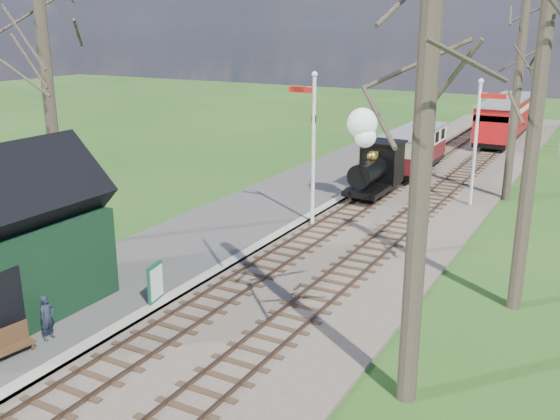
{
  "coord_description": "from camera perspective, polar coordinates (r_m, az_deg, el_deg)",
  "views": [
    {
      "loc": [
        9.87,
        -5.86,
        7.94
      ],
      "look_at": [
        -0.39,
        12.71,
        1.6
      ],
      "focal_mm": 40.0,
      "sensor_mm": 36.0,
      "label": 1
    }
  ],
  "objects": [
    {
      "name": "distant_hills",
      "position": [
        74.75,
        20.85,
        -3.35
      ],
      "size": [
        114.4,
        48.0,
        22.02
      ],
      "color": "#385B23",
      "rests_on": "ground"
    },
    {
      "name": "ballast_bed",
      "position": [
        30.2,
        11.42,
        1.15
      ],
      "size": [
        8.0,
        60.0,
        0.1
      ],
      "primitive_type": "cube",
      "color": "brown",
      "rests_on": "ground"
    },
    {
      "name": "track_near",
      "position": [
        30.58,
        9.11,
        1.56
      ],
      "size": [
        1.6,
        60.0,
        0.15
      ],
      "color": "brown",
      "rests_on": "ground"
    },
    {
      "name": "track_far",
      "position": [
        29.84,
        13.79,
        0.91
      ],
      "size": [
        1.6,
        60.0,
        0.15
      ],
      "color": "brown",
      "rests_on": "ground"
    },
    {
      "name": "platform",
      "position": [
        25.19,
        -4.77,
        -1.56
      ],
      "size": [
        5.0,
        44.0,
        0.2
      ],
      "primitive_type": "cube",
      "color": "#474442",
      "rests_on": "ground"
    },
    {
      "name": "coping_strip",
      "position": [
        24.05,
        -0.2,
        -2.38
      ],
      "size": [
        0.4,
        44.0,
        0.21
      ],
      "primitive_type": "cube",
      "color": "#B2AD9E",
      "rests_on": "ground"
    },
    {
      "name": "semaphore_near",
      "position": [
        24.69,
        2.95,
        6.54
      ],
      "size": [
        1.22,
        0.24,
        6.22
      ],
      "color": "silver",
      "rests_on": "ground"
    },
    {
      "name": "semaphore_far",
      "position": [
        28.77,
        17.66,
        6.68
      ],
      "size": [
        1.22,
        0.24,
        5.72
      ],
      "color": "silver",
      "rests_on": "ground"
    },
    {
      "name": "bare_trees",
      "position": [
        18.3,
        0.79,
        8.05
      ],
      "size": [
        15.51,
        22.39,
        12.0
      ],
      "color": "#382D23",
      "rests_on": "ground"
    },
    {
      "name": "fence_line",
      "position": [
        43.57,
        15.91,
        6.23
      ],
      "size": [
        12.6,
        0.08,
        1.0
      ],
      "color": "slate",
      "rests_on": "ground"
    },
    {
      "name": "locomotive",
      "position": [
        29.2,
        8.55,
        4.66
      ],
      "size": [
        1.71,
        3.98,
        4.26
      ],
      "color": "black",
      "rests_on": "ground"
    },
    {
      "name": "coach",
      "position": [
        34.94,
        12.06,
        5.56
      ],
      "size": [
        1.99,
        6.82,
        2.09
      ],
      "color": "black",
      "rests_on": "ground"
    },
    {
      "name": "red_carriage_a",
      "position": [
        44.12,
        19.31,
        7.5
      ],
      "size": [
        2.29,
        5.68,
        2.41
      ],
      "color": "black",
      "rests_on": "ground"
    },
    {
      "name": "red_carriage_b",
      "position": [
        49.5,
        20.46,
        8.29
      ],
      "size": [
        2.29,
        5.68,
        2.41
      ],
      "color": "black",
      "rests_on": "ground"
    },
    {
      "name": "sign_board",
      "position": [
        18.49,
        -11.32,
        -6.52
      ],
      "size": [
        0.24,
        0.78,
        1.14
      ],
      "color": "#104D30",
      "rests_on": "platform"
    },
    {
      "name": "bench",
      "position": [
        16.75,
        -23.77,
        -11.12
      ],
      "size": [
        0.54,
        1.3,
        0.72
      ],
      "color": "#472E19",
      "rests_on": "platform"
    },
    {
      "name": "person",
      "position": [
        17.09,
        -20.51,
        -9.19
      ],
      "size": [
        0.31,
        0.45,
        1.2
      ],
      "primitive_type": "imported",
      "rotation": [
        0.0,
        0.0,
        1.62
      ],
      "color": "#1B2232",
      "rests_on": "platform"
    }
  ]
}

